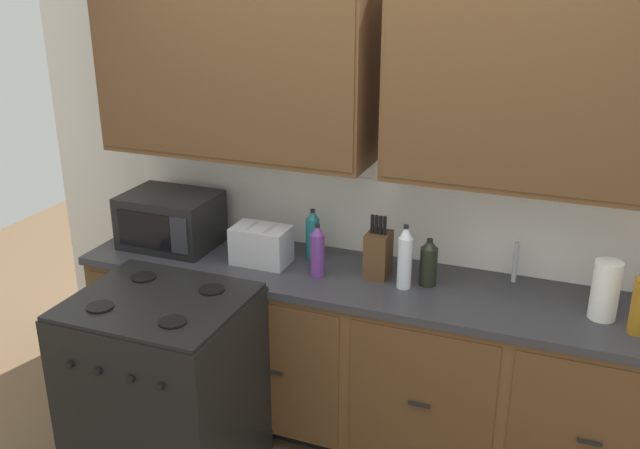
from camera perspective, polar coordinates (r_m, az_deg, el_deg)
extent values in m
cube|color=white|center=(3.61, 5.45, 2.00)|extent=(4.06, 0.05, 2.38)
cube|color=white|center=(3.62, 5.27, 0.50)|extent=(2.86, 0.01, 0.40)
cube|color=brown|center=(3.55, -6.94, 12.83)|extent=(1.38, 0.34, 0.93)
cube|color=brown|center=(3.40, -8.35, 12.41)|extent=(1.35, 0.01, 0.88)
cube|color=brown|center=(3.14, 18.16, 10.92)|extent=(1.38, 0.34, 0.93)
cube|color=brown|center=(2.97, 17.90, 10.43)|extent=(1.35, 0.01, 0.88)
cube|color=black|center=(3.89, 3.59, -15.46)|extent=(2.81, 0.48, 0.10)
cube|color=brown|center=(3.63, 3.60, -10.25)|extent=(2.86, 0.60, 0.76)
cube|color=brown|center=(3.82, -13.60, -9.13)|extent=(0.66, 0.01, 0.70)
cube|color=black|center=(3.82, -13.71, -9.32)|extent=(0.10, 0.01, 0.01)
cube|color=brown|center=(3.50, -3.68, -11.54)|extent=(0.66, 0.01, 0.70)
cube|color=black|center=(3.49, -3.78, -11.75)|extent=(0.10, 0.01, 0.01)
cube|color=brown|center=(3.31, 7.99, -13.89)|extent=(0.66, 0.01, 0.70)
cube|color=black|center=(3.30, 7.93, -14.12)|extent=(0.10, 0.01, 0.01)
cube|color=brown|center=(3.26, 20.77, -15.78)|extent=(0.66, 0.01, 0.70)
cube|color=black|center=(3.25, 20.75, -16.03)|extent=(0.10, 0.01, 0.01)
cube|color=#333338|center=(3.44, 3.75, -4.54)|extent=(2.89, 0.63, 0.04)
cube|color=#A8AAAF|center=(3.35, 14.79, -5.89)|extent=(0.56, 0.38, 0.02)
cube|color=black|center=(3.45, -12.25, -12.98)|extent=(0.76, 0.66, 0.92)
cube|color=black|center=(3.21, -12.89, -5.99)|extent=(0.74, 0.65, 0.02)
cylinder|color=black|center=(3.19, -17.20, -6.33)|extent=(0.12, 0.12, 0.01)
cylinder|color=black|center=(3.00, -11.72, -7.65)|extent=(0.12, 0.12, 0.01)
cylinder|color=black|center=(3.42, -13.94, -4.12)|extent=(0.12, 0.12, 0.01)
cylinder|color=black|center=(3.24, -8.68, -5.19)|extent=(0.12, 0.12, 0.01)
cylinder|color=black|center=(3.19, -19.43, -10.56)|extent=(0.03, 0.02, 0.03)
cylinder|color=black|center=(3.11, -17.42, -11.19)|extent=(0.03, 0.02, 0.03)
cylinder|color=black|center=(3.02, -14.98, -11.92)|extent=(0.03, 0.02, 0.03)
cylinder|color=black|center=(2.95, -12.71, -12.58)|extent=(0.03, 0.02, 0.03)
cube|color=black|center=(3.84, -11.85, 0.39)|extent=(0.48, 0.36, 0.28)
cube|color=black|center=(3.72, -13.89, -0.46)|extent=(0.31, 0.01, 0.19)
cube|color=#28282D|center=(3.61, -11.23, -0.90)|extent=(0.10, 0.01, 0.19)
cube|color=#B7B7BC|center=(3.56, -4.73, -1.65)|extent=(0.28, 0.18, 0.19)
cube|color=black|center=(3.55, -5.50, -0.18)|extent=(0.02, 0.13, 0.01)
cube|color=black|center=(3.50, -4.03, -0.39)|extent=(0.02, 0.13, 0.01)
cube|color=#52361E|center=(3.41, 4.68, -2.41)|extent=(0.11, 0.14, 0.22)
cylinder|color=black|center=(3.35, 4.21, 0.04)|extent=(0.02, 0.02, 0.09)
cylinder|color=black|center=(3.35, 4.54, -0.01)|extent=(0.02, 0.02, 0.09)
cylinder|color=black|center=(3.34, 4.87, -0.05)|extent=(0.02, 0.02, 0.09)
cylinder|color=black|center=(3.34, 5.19, -0.10)|extent=(0.02, 0.02, 0.09)
cylinder|color=#B2B5BA|center=(3.46, 15.36, -2.92)|extent=(0.02, 0.02, 0.20)
cylinder|color=white|center=(3.23, 21.88, -4.90)|extent=(0.12, 0.12, 0.26)
cylinder|color=#663384|center=(3.39, -0.20, -2.50)|extent=(0.07, 0.07, 0.21)
cone|color=#663384|center=(3.34, -0.21, -0.39)|extent=(0.06, 0.06, 0.05)
cylinder|color=black|center=(3.34, -0.21, -0.09)|extent=(0.02, 0.02, 0.02)
cylinder|color=black|center=(3.35, 8.67, -3.34)|extent=(0.08, 0.08, 0.18)
cone|color=black|center=(3.31, 8.78, -1.52)|extent=(0.07, 0.07, 0.05)
cylinder|color=black|center=(3.30, 8.79, -1.28)|extent=(0.03, 0.03, 0.02)
cylinder|color=#9E6619|center=(3.17, 24.24, -6.01)|extent=(0.07, 0.07, 0.24)
cylinder|color=silver|center=(3.30, 6.79, -3.06)|extent=(0.07, 0.07, 0.25)
cone|color=silver|center=(3.24, 6.91, -0.55)|extent=(0.06, 0.06, 0.06)
cylinder|color=black|center=(3.23, 6.92, -0.17)|extent=(0.02, 0.02, 0.02)
cylinder|color=#1E707A|center=(3.60, -0.58, -1.13)|extent=(0.07, 0.07, 0.21)
cone|color=#1E707A|center=(3.55, -0.59, 0.83)|extent=(0.06, 0.06, 0.05)
cylinder|color=black|center=(3.55, -0.59, 1.10)|extent=(0.02, 0.02, 0.02)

